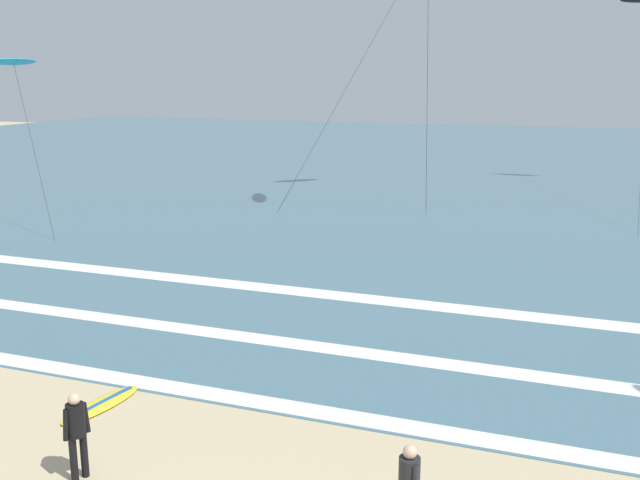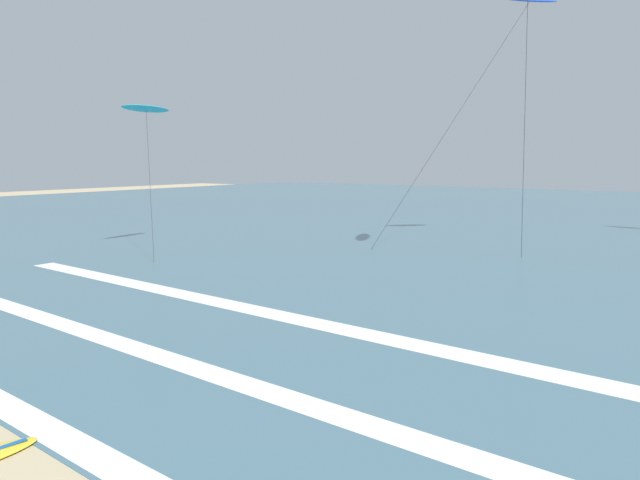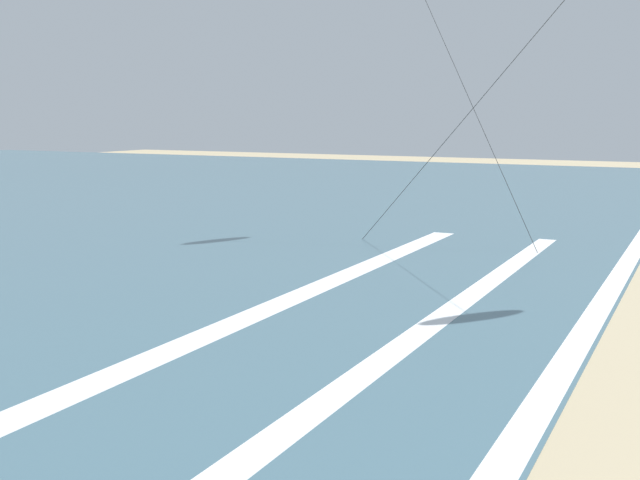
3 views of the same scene
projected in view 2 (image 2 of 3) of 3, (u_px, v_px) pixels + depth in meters
ocean_surface at (616, 219)px, 43.24m from camera, size 140.00×90.00×0.01m
wave_foam_mid_break at (261, 390)px, 10.99m from camera, size 46.80×0.70×0.01m
wave_foam_outer_break at (478, 359)px, 12.73m from camera, size 40.33×0.88×0.01m
kite_cyan_high_left at (146, 109)px, 28.45m from camera, size 4.66×4.67×7.65m
kite_blue_far_left at (529, 2)px, 29.63m from camera, size 6.95×9.07×13.73m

